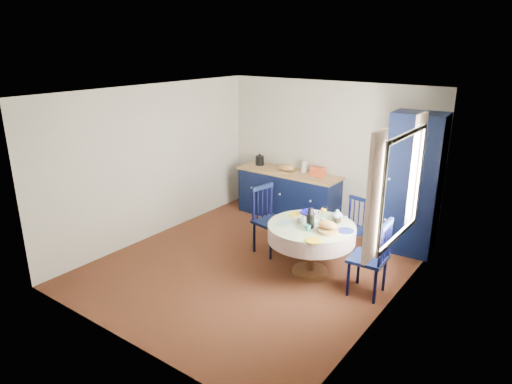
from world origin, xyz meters
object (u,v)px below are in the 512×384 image
chair_right (372,257)px  mug_b (308,228)px  kitchen_counter (288,194)px  pantry_cabinet (414,184)px  cobalt_bowl (310,214)px  mug_a (301,219)px  chair_far (353,227)px  chair_left (269,219)px  dining_table (312,233)px  mug_c (337,220)px  mug_d (315,213)px

chair_right → mug_b: chair_right is taller
kitchen_counter → pantry_cabinet: pantry_cabinet is taller
cobalt_bowl → mug_b: bearing=-62.6°
kitchen_counter → cobalt_bowl: kitchen_counter is taller
mug_a → chair_far: bearing=65.8°
chair_left → chair_far: chair_left is taller
dining_table → mug_a: dining_table is taller
pantry_cabinet → mug_c: 1.45m
mug_c → mug_d: size_ratio=1.14×
chair_left → mug_b: 1.06m
chair_left → chair_right: size_ratio=1.01×
chair_left → dining_table: bearing=-94.6°
mug_c → mug_d: bearing=174.6°
cobalt_bowl → mug_a: bearing=-83.5°
cobalt_bowl → dining_table: bearing=-53.7°
chair_far → cobalt_bowl: bearing=-117.1°
dining_table → mug_b: dining_table is taller
kitchen_counter → mug_a: kitchen_counter is taller
cobalt_bowl → kitchen_counter: bearing=131.6°
chair_left → cobalt_bowl: 0.72m
chair_far → chair_right: 1.14m
pantry_cabinet → mug_b: 1.96m
pantry_cabinet → chair_far: 1.12m
chair_right → chair_far: bearing=-147.6°
pantry_cabinet → chair_left: 2.24m
mug_b → mug_c: (0.20, 0.48, 0.00)m
pantry_cabinet → chair_left: (-1.73, -1.31, -0.55)m
kitchen_counter → mug_b: kitchen_counter is taller
kitchen_counter → chair_right: kitchen_counter is taller
kitchen_counter → mug_b: (1.47, -1.87, 0.32)m
chair_right → mug_c: (-0.65, 0.32, 0.25)m
kitchen_counter → chair_far: (1.65, -0.79, 0.00)m
pantry_cabinet → chair_right: bearing=-92.7°
dining_table → chair_left: bearing=164.7°
pantry_cabinet → mug_d: pantry_cabinet is taller
pantry_cabinet → mug_c: bearing=-119.8°
kitchen_counter → chair_right: bearing=-36.4°
mug_b → mug_d: mug_d is taller
chair_far → mug_b: 1.14m
mug_a → mug_c: mug_a is taller
mug_b → mug_a: bearing=138.9°
pantry_cabinet → cobalt_bowl: 1.68m
pantry_cabinet → cobalt_bowl: pantry_cabinet is taller
kitchen_counter → mug_d: kitchen_counter is taller
dining_table → chair_right: 0.90m
dining_table → chair_right: bearing=-3.5°
pantry_cabinet → chair_far: bearing=-137.1°
mug_c → dining_table: bearing=-132.0°
chair_far → mug_d: (-0.36, -0.56, 0.32)m
chair_right → kitchen_counter: bearing=-130.1°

